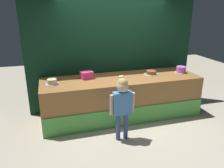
{
  "coord_description": "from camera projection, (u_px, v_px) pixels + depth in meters",
  "views": [
    {
      "loc": [
        -1.48,
        -3.82,
        2.33
      ],
      "look_at": [
        -0.27,
        0.3,
        0.85
      ],
      "focal_mm": 35.34,
      "sensor_mm": 36.0,
      "label": 1
    }
  ],
  "objects": [
    {
      "name": "curtain_backdrop",
      "position": [
        114.0,
        53.0,
        5.19
      ],
      "size": [
        4.0,
        0.08,
        2.66
      ],
      "primitive_type": "cube",
      "color": "#113823",
      "rests_on": "ground_plane"
    },
    {
      "name": "child_figure",
      "position": [
        122.0,
        101.0,
        3.9
      ],
      "size": [
        0.46,
        0.21,
        1.2
      ],
      "color": "#3F4C8C",
      "rests_on": "ground_plane"
    },
    {
      "name": "donut",
      "position": [
        121.0,
        77.0,
        4.8
      ],
      "size": [
        0.11,
        0.11,
        0.04
      ],
      "primitive_type": "torus",
      "color": "beige",
      "rests_on": "stage_platform"
    },
    {
      "name": "cake_left",
      "position": [
        52.0,
        82.0,
        4.36
      ],
      "size": [
        0.27,
        0.27,
        0.16
      ],
      "color": "silver",
      "rests_on": "stage_platform"
    },
    {
      "name": "pink_box",
      "position": [
        87.0,
        75.0,
        4.72
      ],
      "size": [
        0.29,
        0.25,
        0.15
      ],
      "primitive_type": "cube",
      "rotation": [
        0.0,
        0.0,
        0.22
      ],
      "color": "#F13C89",
      "rests_on": "stage_platform"
    },
    {
      "name": "cake_center",
      "position": [
        151.0,
        73.0,
        5.01
      ],
      "size": [
        0.32,
        0.32,
        0.09
      ],
      "color": "silver",
      "rests_on": "stage_platform"
    },
    {
      "name": "ground_plane",
      "position": [
        129.0,
        125.0,
        4.62
      ],
      "size": [
        12.0,
        12.0,
        0.0
      ],
      "primitive_type": "plane",
      "color": "#BCB29E"
    },
    {
      "name": "cake_right",
      "position": [
        181.0,
        70.0,
        5.14
      ],
      "size": [
        0.27,
        0.27,
        0.15
      ],
      "color": "silver",
      "rests_on": "stage_platform"
    },
    {
      "name": "stage_platform",
      "position": [
        121.0,
        97.0,
        4.93
      ],
      "size": [
        3.44,
        1.03,
        0.9
      ],
      "color": "#9E6B38",
      "rests_on": "ground_plane"
    }
  ]
}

